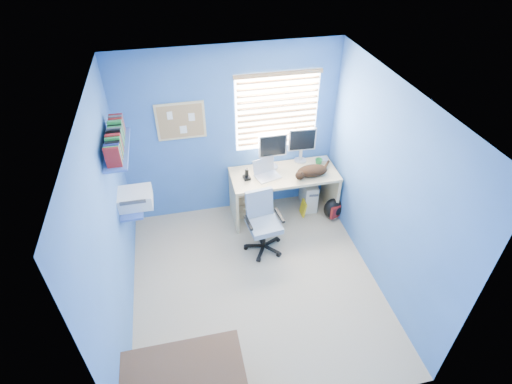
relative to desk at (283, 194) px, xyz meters
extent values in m
cube|color=#AFA08C|center=(-0.70, -1.26, -0.37)|extent=(3.00, 3.20, 0.00)
cube|color=white|center=(-0.70, -1.26, 2.13)|extent=(3.00, 3.20, 0.00)
cube|color=#447BCE|center=(-0.70, 0.34, 0.88)|extent=(3.00, 0.01, 2.50)
cube|color=#447BCE|center=(-0.70, -2.86, 0.88)|extent=(3.00, 0.01, 2.50)
cube|color=#447BCE|center=(-2.20, -1.26, 0.88)|extent=(0.01, 3.20, 2.50)
cube|color=#447BCE|center=(0.80, -1.26, 0.88)|extent=(0.01, 3.20, 2.50)
cube|color=tan|center=(0.00, 0.00, 0.00)|extent=(1.52, 0.65, 0.74)
cube|color=silver|center=(-0.25, -0.03, 0.48)|extent=(0.39, 0.34, 0.22)
cube|color=silver|center=(-0.13, 0.19, 0.64)|extent=(0.40, 0.12, 0.54)
cube|color=silver|center=(0.32, 0.26, 0.64)|extent=(0.41, 0.15, 0.54)
cube|color=black|center=(-0.55, -0.01, 0.45)|extent=(0.10, 0.12, 0.17)
imported|color=#238739|center=(0.55, 0.10, 0.42)|extent=(0.10, 0.09, 0.10)
cylinder|color=silver|center=(0.64, 0.15, 0.41)|extent=(0.13, 0.13, 0.07)
ellipsoid|color=black|center=(0.37, -0.13, 0.45)|extent=(0.49, 0.38, 0.16)
cube|color=beige|center=(0.44, 0.10, -0.14)|extent=(0.23, 0.45, 0.45)
cube|color=tan|center=(-0.56, 0.13, -0.10)|extent=(0.35, 0.28, 0.54)
cube|color=yellow|center=(0.30, -0.10, -0.25)|extent=(0.03, 0.17, 0.24)
ellipsoid|color=black|center=(0.71, -0.26, -0.20)|extent=(0.35, 0.31, 0.34)
cylinder|color=black|center=(-0.45, -0.67, -0.34)|extent=(0.55, 0.55, 0.06)
cylinder|color=black|center=(-0.45, -0.67, -0.14)|extent=(0.06, 0.06, 0.33)
cube|color=#859BC3|center=(-0.45, -0.67, 0.06)|extent=(0.45, 0.45, 0.08)
cube|color=#859BC3|center=(-0.47, -0.48, 0.30)|extent=(0.37, 0.10, 0.39)
cube|color=white|center=(-0.05, 0.33, 1.18)|extent=(1.15, 0.01, 1.10)
cube|color=#B8773F|center=(-0.05, 0.30, 1.18)|extent=(1.10, 0.03, 1.00)
cube|color=tan|center=(-1.35, 0.33, 1.18)|extent=(0.64, 0.02, 0.52)
cube|color=tan|center=(-1.35, 0.32, 1.18)|extent=(0.58, 0.01, 0.46)
cube|color=#3757AD|center=(-2.06, -0.51, 0.55)|extent=(0.26, 0.55, 0.03)
cube|color=silver|center=(-2.02, -0.51, 0.65)|extent=(0.42, 0.34, 0.18)
cube|color=#3757AD|center=(-2.07, -0.51, 1.35)|extent=(0.24, 0.90, 0.03)
cube|color=navy|center=(-2.08, -0.51, 1.48)|extent=(0.15, 0.80, 0.22)
camera|label=1|loc=(-1.40, -4.46, 3.62)|focal=28.00mm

